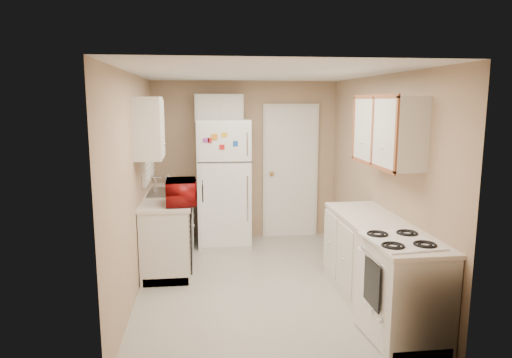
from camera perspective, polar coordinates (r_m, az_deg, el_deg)
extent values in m
plane|color=beige|center=(5.48, 0.63, -12.83)|extent=(3.80, 3.80, 0.00)
plane|color=white|center=(5.07, 0.69, 13.08)|extent=(3.80, 3.80, 0.00)
plane|color=tan|center=(5.16, -14.96, -0.70)|extent=(3.80, 3.80, 0.00)
plane|color=tan|center=(5.50, 15.27, -0.07)|extent=(3.80, 3.80, 0.00)
plane|color=tan|center=(7.01, -1.35, 2.33)|extent=(2.80, 2.80, 0.00)
plane|color=tan|center=(3.32, 4.94, -6.14)|extent=(2.80, 2.80, 0.00)
cube|color=silver|center=(6.16, -10.71, -6.00)|extent=(0.60, 1.80, 0.90)
cube|color=black|center=(5.56, -8.13, -7.23)|extent=(0.03, 0.58, 0.72)
cube|color=gray|center=(6.21, -10.74, -1.99)|extent=(0.54, 0.74, 0.16)
imported|color=maroon|center=(5.46, -9.32, -1.53)|extent=(0.52, 0.31, 0.34)
imported|color=silver|center=(6.71, -10.90, 0.10)|extent=(0.09, 0.09, 0.18)
cube|color=silver|center=(6.13, -13.39, 4.76)|extent=(0.10, 0.98, 1.08)
cube|color=silver|center=(5.28, -13.30, 6.18)|extent=(0.30, 0.45, 0.70)
cube|color=white|center=(6.73, -3.98, -0.41)|extent=(0.79, 0.77, 1.84)
cube|color=silver|center=(6.78, -4.67, 8.83)|extent=(0.70, 0.30, 0.40)
cube|color=white|center=(7.10, 4.32, 0.93)|extent=(0.86, 0.06, 2.08)
cube|color=silver|center=(4.86, 15.11, -10.51)|extent=(0.60, 2.00, 0.90)
cube|color=white|center=(4.37, 17.23, -13.88)|extent=(0.58, 0.68, 0.77)
cube|color=silver|center=(4.92, 16.14, 5.81)|extent=(0.30, 1.20, 0.70)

